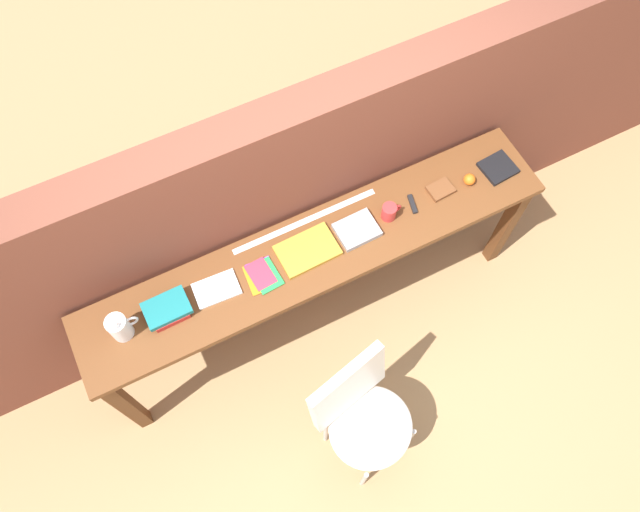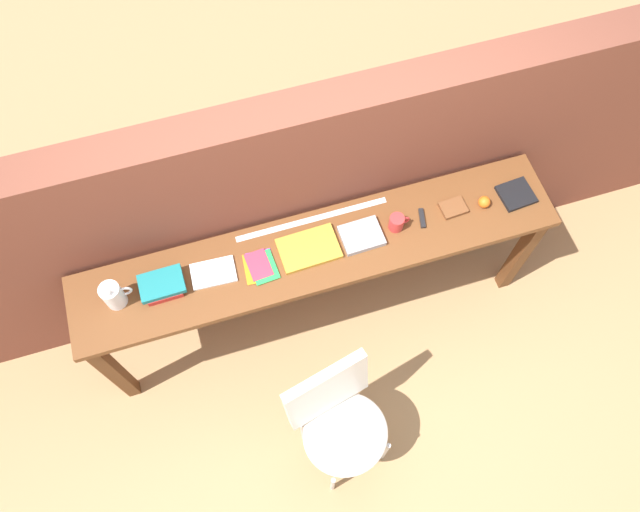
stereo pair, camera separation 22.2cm
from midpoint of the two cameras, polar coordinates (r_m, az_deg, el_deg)
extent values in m
plane|color=tan|center=(3.86, 2.77, -9.12)|extent=(40.00, 40.00, 0.00)
cube|color=brown|center=(3.36, -0.06, 4.84)|extent=(6.00, 0.20, 1.59)
cube|color=brown|center=(3.15, 1.75, 0.32)|extent=(2.50, 0.44, 0.04)
cube|color=#5B341A|center=(3.53, -16.63, -10.18)|extent=(0.07, 0.07, 0.84)
cube|color=#5B341A|center=(3.85, 19.43, 0.07)|extent=(0.07, 0.07, 0.84)
cube|color=#5B341A|center=(3.65, -17.46, -5.48)|extent=(0.07, 0.07, 0.84)
cube|color=#5B341A|center=(3.95, 17.51, 4.08)|extent=(0.07, 0.07, 0.84)
ellipsoid|color=silver|center=(3.30, 4.34, -16.05)|extent=(0.53, 0.51, 0.08)
cube|color=silver|center=(3.09, 2.72, -12.36)|extent=(0.45, 0.20, 0.40)
cylinder|color=#B2B2B7|center=(3.51, 3.09, -20.26)|extent=(0.02, 0.02, 0.41)
cylinder|color=#B2B2B7|center=(3.55, 7.83, -17.42)|extent=(0.02, 0.02, 0.41)
cylinder|color=#B2B2B7|center=(3.54, 0.30, -15.91)|extent=(0.02, 0.02, 0.41)
cylinder|color=#B2B2B7|center=(3.58, 4.97, -13.21)|extent=(0.02, 0.02, 0.41)
cylinder|color=white|center=(3.07, -16.46, -3.63)|extent=(0.10, 0.10, 0.15)
cone|color=white|center=(2.98, -16.79, -3.52)|extent=(0.04, 0.03, 0.04)
torus|color=white|center=(3.06, -15.47, -3.28)|extent=(0.07, 0.01, 0.07)
cube|color=red|center=(3.09, -12.16, -3.07)|extent=(0.17, 0.13, 0.03)
cube|color=#19757A|center=(3.07, -12.30, -2.66)|extent=(0.22, 0.15, 0.03)
cube|color=white|center=(3.10, -7.71, -1.68)|extent=(0.23, 0.15, 0.01)
cube|color=purple|center=(3.10, -3.39, -0.96)|extent=(0.14, 0.16, 0.00)
cube|color=orange|center=(3.09, -3.77, -1.23)|extent=(0.13, 0.18, 0.00)
cube|color=green|center=(3.09, -3.16, -1.16)|extent=(0.13, 0.18, 0.00)
cube|color=#E5334C|center=(3.09, -3.59, -0.96)|extent=(0.12, 0.16, 0.00)
cube|color=gold|center=(3.12, 1.00, 0.53)|extent=(0.30, 0.21, 0.02)
cube|color=#9E9EA3|center=(3.16, 5.82, 1.71)|extent=(0.21, 0.17, 0.03)
cylinder|color=red|center=(3.19, 8.98, 2.89)|extent=(0.08, 0.08, 0.09)
torus|color=red|center=(3.20, 9.71, 3.09)|extent=(0.06, 0.01, 0.06)
cube|color=black|center=(3.27, 11.24, 3.27)|extent=(0.05, 0.11, 0.02)
cube|color=brown|center=(3.33, 13.97, 4.15)|extent=(0.14, 0.11, 0.02)
sphere|color=orange|center=(3.36, 16.64, 4.62)|extent=(0.06, 0.06, 0.06)
cube|color=black|center=(3.46, 19.27, 5.21)|extent=(0.18, 0.17, 0.02)
cube|color=silver|center=(3.21, 1.24, 3.22)|extent=(0.80, 0.03, 0.00)
camera|label=1|loc=(0.11, -87.94, 4.32)|focal=35.00mm
camera|label=2|loc=(0.11, 92.06, -4.32)|focal=35.00mm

